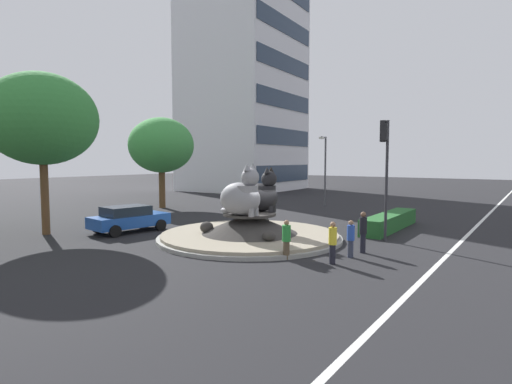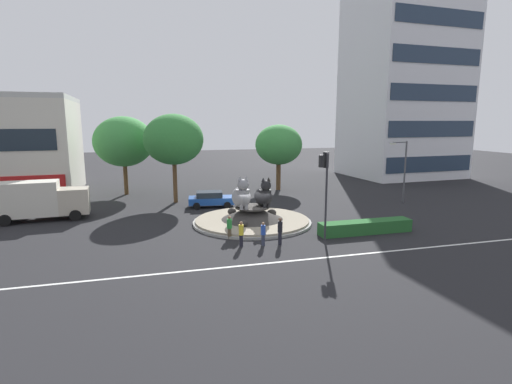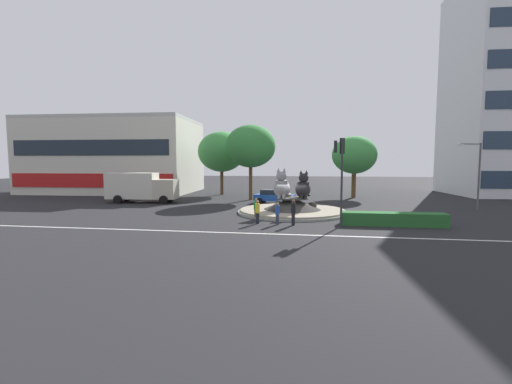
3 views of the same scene
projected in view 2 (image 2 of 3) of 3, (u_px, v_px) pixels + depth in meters
The scene contains 18 objects.
ground_plane at pixel (252, 223), 31.25m from camera, with size 160.00×160.00×0.00m, color black.
lane_centreline at pixel (292, 261), 22.78m from camera, with size 112.00×0.20×0.01m, color silver.
roundabout_island at pixel (252, 217), 31.17m from camera, with size 9.32×9.32×1.34m.
cat_statue_grey at pixel (242, 196), 30.44m from camera, with size 1.58×2.53×2.54m.
cat_statue_black at pixel (264, 195), 31.01m from camera, with size 1.51×2.45×2.34m.
traffic_light_mast at pixel (325, 177), 25.99m from camera, with size 0.71×0.53×5.96m.
office_tower at pixel (404, 79), 56.24m from camera, with size 15.13×13.20×27.69m.
clipped_hedge_strip at pixel (365, 227), 28.36m from camera, with size 6.95×1.20×0.90m, color #235B28.
broadleaf_tree_behind_island at pixel (279, 145), 45.53m from camera, with size 5.40×5.40×7.55m.
second_tree_near_tower at pixel (124, 142), 42.45m from camera, with size 6.31×6.31×8.45m.
third_tree_left at pixel (174, 140), 38.11m from camera, with size 5.74×5.74×8.64m.
streetlight_arm at pixel (403, 167), 38.14m from camera, with size 2.17×0.69×6.05m.
pedestrian_black_shirt at pixel (280, 230), 25.64m from camera, with size 0.32×0.32×1.80m.
pedestrian_green_shirt at pixel (229, 227), 26.91m from camera, with size 0.35×0.35×1.61m.
pedestrian_yellow_shirt at pixel (241, 233), 25.25m from camera, with size 0.32×0.32×1.65m.
pedestrian_blue_shirt at pixel (263, 233), 25.48m from camera, with size 0.31×0.31×1.55m.
sedan_on_far_lane at pixel (211, 199), 36.97m from camera, with size 4.45×2.54×1.47m.
delivery_box_truck at pixel (36, 200), 31.65m from camera, with size 7.63×2.83×3.22m.
Camera 2 is at (-7.75, -29.32, 7.95)m, focal length 27.76 mm.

